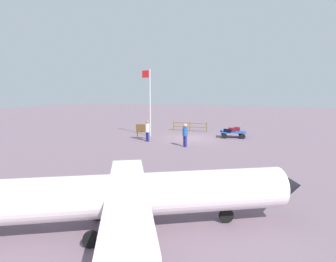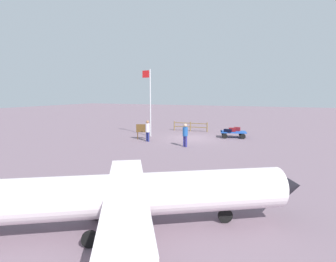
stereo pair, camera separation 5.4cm
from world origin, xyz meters
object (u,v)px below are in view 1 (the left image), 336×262
object	(u,v)px
suitcase_navy	(228,131)
airplane_near	(137,194)
suitcase_tan	(232,130)
luggage_cart	(233,133)
signboard	(142,129)
worker_lead	(185,133)
worker_trailing	(147,129)
suitcase_maroon	(237,129)
flagpole	(149,98)

from	to	relation	value
suitcase_navy	airplane_near	distance (m)	16.52
suitcase_tan	luggage_cart	bearing A→B (deg)	-100.79
suitcase_navy	luggage_cart	bearing A→B (deg)	-120.28
luggage_cart	suitcase_tan	bearing A→B (deg)	79.21
luggage_cart	signboard	bearing A→B (deg)	30.10
worker_lead	airplane_near	xyz separation A→B (m)	(-2.75, 11.62, 0.04)
worker_lead	worker_trailing	world-z (taller)	worker_trailing
suitcase_tan	worker_trailing	xyz separation A→B (m)	(5.89, 4.41, 0.27)
suitcase_navy	worker_lead	bearing A→B (deg)	66.86
suitcase_maroon	worker_lead	size ratio (longest dim) A/B	0.32
luggage_cart	worker_lead	distance (m)	6.01
worker_trailing	signboard	distance (m)	1.10
flagpole	suitcase_navy	bearing A→B (deg)	-165.41
suitcase_navy	suitcase_tan	size ratio (longest dim) A/B	1.05
suitcase_maroon	worker_lead	distance (m)	6.53
airplane_near	flagpole	world-z (taller)	flagpole
luggage_cart	worker_trailing	xyz separation A→B (m)	(5.93, 4.62, 0.56)
suitcase_maroon	signboard	distance (m)	8.29
airplane_near	flagpole	xyz separation A→B (m)	(7.26, -14.79, 2.38)
suitcase_maroon	flagpole	xyz separation A→B (m)	(7.20, 2.78, 2.72)
suitcase_navy	worker_lead	xyz separation A→B (m)	(2.09, 4.89, 0.33)
suitcase_tan	airplane_near	xyz separation A→B (m)	(-0.36, 16.88, 0.33)
suitcase_maroon	flagpole	world-z (taller)	flagpole
suitcase_tan	airplane_near	size ratio (longest dim) A/B	0.07
suitcase_navy	airplane_near	bearing A→B (deg)	92.30
airplane_near	suitcase_maroon	bearing A→B (deg)	-89.80
suitcase_navy	flagpole	bearing A→B (deg)	14.59
worker_lead	airplane_near	distance (m)	11.94
suitcase_maroon	airplane_near	distance (m)	17.57
suitcase_maroon	worker_trailing	world-z (taller)	worker_trailing
suitcase_tan	flagpole	bearing A→B (deg)	16.86
luggage_cart	suitcase_maroon	distance (m)	0.61
suitcase_maroon	worker_lead	xyz separation A→B (m)	(2.69, 5.95, 0.29)
suitcase_maroon	suitcase_navy	world-z (taller)	suitcase_maroon
worker_trailing	suitcase_maroon	bearing A→B (deg)	-140.52
luggage_cart	worker_lead	size ratio (longest dim) A/B	1.41
worker_lead	signboard	bearing A→B (deg)	-19.67
luggage_cart	worker_lead	bearing A→B (deg)	66.06
suitcase_tan	signboard	xyz separation A→B (m)	(6.72, 3.71, 0.12)
worker_trailing	flagpole	xyz separation A→B (m)	(1.01, -2.32, 2.45)
luggage_cart	worker_lead	xyz separation A→B (m)	(2.43, 5.47, 0.58)
worker_trailing	airplane_near	xyz separation A→B (m)	(-6.25, 12.47, 0.07)
flagpole	airplane_near	bearing A→B (deg)	116.14
luggage_cart	suitcase_maroon	world-z (taller)	suitcase_maroon
worker_lead	suitcase_tan	bearing A→B (deg)	-114.43
worker_lead	signboard	distance (m)	4.61
luggage_cart	worker_trailing	distance (m)	7.54
luggage_cart	signboard	xyz separation A→B (m)	(6.76, 3.92, 0.42)
suitcase_maroon	flagpole	size ratio (longest dim) A/B	0.09
suitcase_maroon	suitcase_navy	size ratio (longest dim) A/B	0.82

